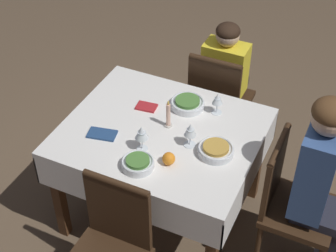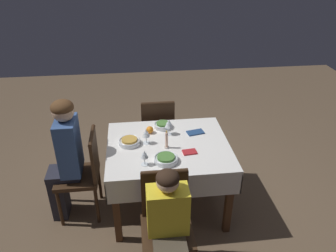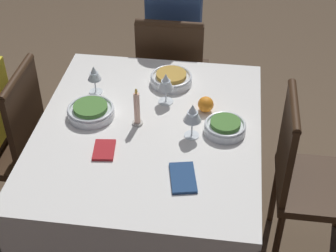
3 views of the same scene
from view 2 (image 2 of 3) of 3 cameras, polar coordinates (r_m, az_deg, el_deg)
ground_plane at (r=3.50m, az=0.05°, el=-13.42°), size 8.00×8.00×0.00m
dining_table at (r=3.10m, az=0.05°, el=-4.78°), size 1.13×0.96×0.73m
chair_east at (r=3.21m, az=-14.41°, el=-7.51°), size 0.40×0.39×0.89m
chair_north at (r=2.63m, az=-0.30°, el=-16.09°), size 0.39×0.40×0.89m
chair_south at (r=3.77m, az=-1.86°, el=-0.48°), size 0.39×0.40×0.89m
person_adult_denim at (r=3.12m, az=-17.50°, el=-4.67°), size 0.34×0.30×1.23m
person_child_yellow at (r=2.47m, az=0.12°, el=-17.50°), size 0.30×0.33×1.04m
bowl_east at (r=3.07m, az=-6.73°, el=-2.68°), size 0.20×0.20×0.06m
wine_glass_east at (r=3.02m, az=-3.84°, el=-1.29°), size 0.07×0.07×0.15m
bowl_north at (r=2.81m, az=-0.36°, el=-5.73°), size 0.21×0.21×0.06m
wine_glass_north at (r=2.74m, az=-4.12°, el=-5.02°), size 0.06×0.06×0.14m
bowl_south at (r=3.31m, az=-0.90°, el=0.16°), size 0.18×0.18×0.06m
wine_glass_south at (r=3.16m, az=0.14°, el=0.39°), size 0.08×0.08×0.16m
candle_centerpiece at (r=2.97m, az=-0.24°, el=-2.61°), size 0.05×0.05×0.18m
orange_fruit at (r=3.22m, az=-3.19°, el=-0.66°), size 0.07×0.07×0.07m
napkin_red_folded at (r=3.24m, az=4.79°, el=-1.11°), size 0.18×0.13×0.01m
napkin_spare_side at (r=2.94m, az=3.78°, el=-4.53°), size 0.13×0.10×0.01m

